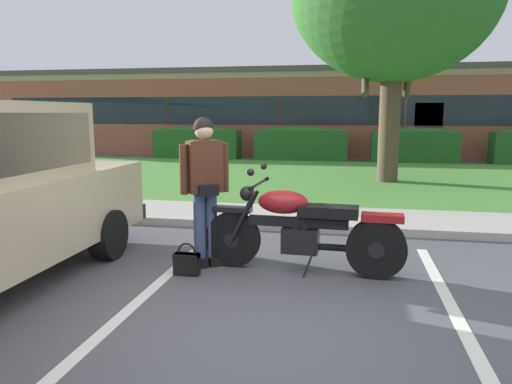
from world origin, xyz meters
name	(u,v)px	position (x,y,z in m)	size (l,w,h in m)	color
ground_plane	(248,313)	(0.00, 0.00, 0.00)	(140.00, 140.00, 0.00)	#4C4C51
curb_strip	(291,226)	(0.00, 3.11, 0.06)	(60.00, 0.20, 0.12)	#ADA89E
concrete_walk	(298,216)	(0.00, 3.96, 0.04)	(60.00, 1.50, 0.08)	#ADA89E
grass_lawn	(318,178)	(0.00, 8.99, 0.03)	(60.00, 8.55, 0.06)	#478433
stall_stripe_0	(144,296)	(-1.07, 0.20, 0.00)	(0.12, 4.40, 0.01)	silver
stall_stripe_1	(458,320)	(1.80, 0.20, 0.00)	(0.12, 4.40, 0.01)	silver
motorcycle	(310,230)	(0.44, 1.23, 0.48)	(2.24, 0.82, 1.18)	black
rider_person	(205,181)	(-0.77, 1.26, 0.99)	(0.49, 0.41, 1.70)	black
handbag	(187,262)	(-0.87, 0.88, 0.14)	(0.28, 0.13, 0.36)	black
hedge_left	(197,142)	(-4.89, 13.64, 0.65)	(3.22, 0.90, 1.24)	#235623
hedge_center_left	(301,143)	(-0.96, 13.64, 0.65)	(3.31, 0.90, 1.24)	#235623
hedge_center_right	(414,145)	(2.97, 13.64, 0.65)	(2.90, 0.90, 1.24)	#235623
brick_building	(295,112)	(-1.91, 19.56, 1.76)	(27.65, 9.64, 3.51)	#93513D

